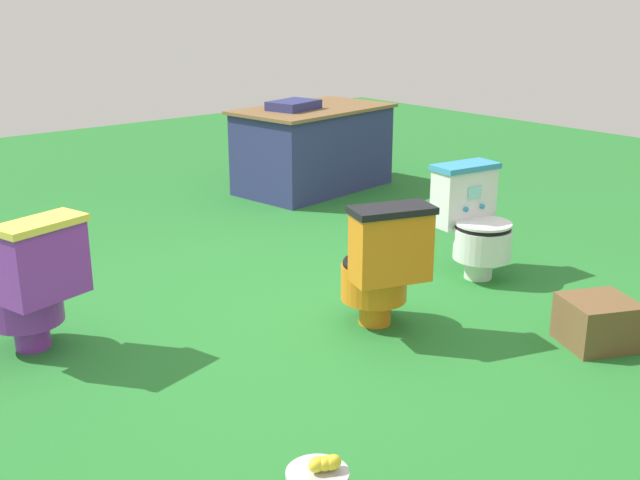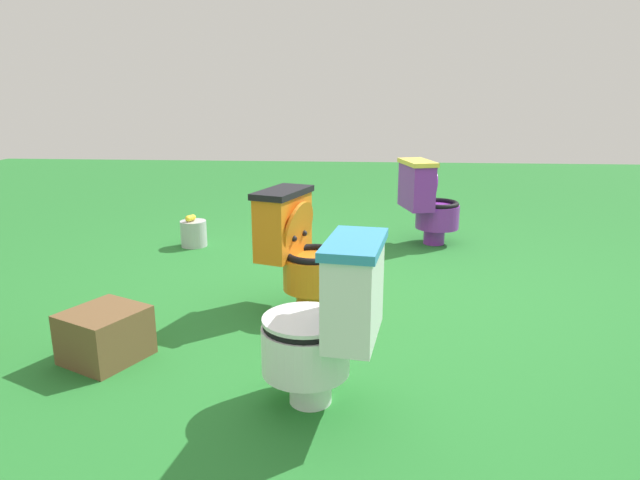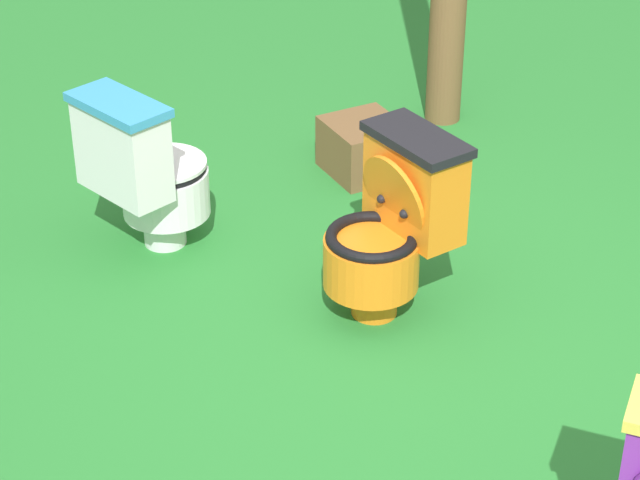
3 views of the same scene
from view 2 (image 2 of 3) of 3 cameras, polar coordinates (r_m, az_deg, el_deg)
ground at (r=3.70m, az=4.29°, el=-5.26°), size 14.00×14.00×0.00m
toilet_white at (r=2.28m, az=0.71°, el=-8.45°), size 0.47×0.55×0.73m
toilet_orange at (r=3.29m, az=-2.11°, el=-0.96°), size 0.54×0.60×0.73m
toilet_purple at (r=4.81m, az=11.02°, el=3.90°), size 0.51×0.58×0.73m
small_crate at (r=2.95m, az=-21.23°, el=-9.07°), size 0.46×0.45×0.25m
lemon_bucket at (r=4.84m, az=-12.87°, el=0.74°), size 0.22×0.22×0.28m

